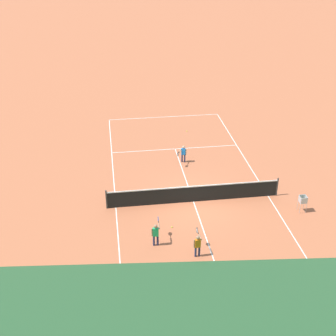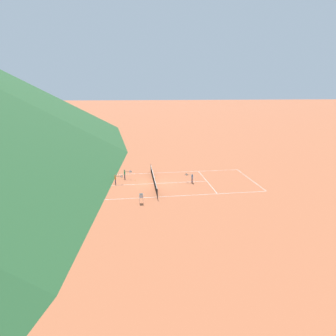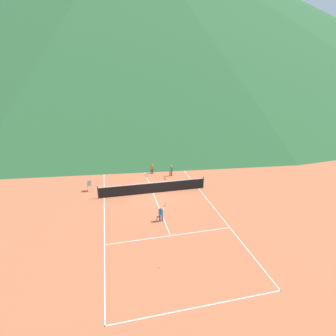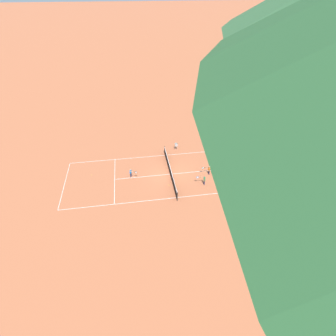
# 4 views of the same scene
# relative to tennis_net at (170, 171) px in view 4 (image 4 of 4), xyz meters

# --- Properties ---
(ground_plane) EXTENTS (600.00, 600.00, 0.00)m
(ground_plane) POSITION_rel_tennis_net_xyz_m (0.00, 0.00, -0.50)
(ground_plane) COLOR #B7603D
(court_line_markings) EXTENTS (8.25, 23.85, 0.01)m
(court_line_markings) POSITION_rel_tennis_net_xyz_m (0.00, 0.00, -0.50)
(court_line_markings) COLOR white
(court_line_markings) RESTS_ON ground
(tennis_net) EXTENTS (9.18, 0.08, 1.06)m
(tennis_net) POSITION_rel_tennis_net_xyz_m (0.00, 0.00, 0.00)
(tennis_net) COLOR #2D2D2D
(tennis_net) RESTS_ON ground
(windscreen_fence_far) EXTENTS (17.28, 0.08, 2.90)m
(windscreen_fence_far) POSITION_rel_tennis_net_xyz_m (-0.00, 15.50, 0.81)
(windscreen_fence_far) COLOR #2D754C
(windscreen_fence_far) RESTS_ON ground
(player_near_service) EXTENTS (0.42, 0.96, 1.14)m
(player_near_service) POSITION_rel_tennis_net_xyz_m (2.39, 3.36, 0.17)
(player_near_service) COLOR #23284C
(player_near_service) RESTS_ON ground
(player_far_baseline) EXTENTS (0.76, 0.93, 1.26)m
(player_far_baseline) POSITION_rel_tennis_net_xyz_m (0.80, 7.57, 0.23)
(player_far_baseline) COLOR #23284C
(player_far_baseline) RESTS_ON ground
(player_near_baseline) EXTENTS (0.37, 0.95, 1.10)m
(player_near_baseline) POSITION_rel_tennis_net_xyz_m (0.67, 4.39, 0.15)
(player_near_baseline) COLOR #23284C
(player_near_baseline) RESTS_ON ground
(player_far_service) EXTENTS (0.67, 0.84, 1.09)m
(player_far_service) POSITION_rel_tennis_net_xyz_m (-0.19, -4.48, 0.14)
(player_far_service) COLOR #23284C
(player_far_service) RESTS_ON ground
(tennis_ball_mid_court) EXTENTS (0.07, 0.07, 0.07)m
(tennis_ball_mid_court) POSITION_rel_tennis_net_xyz_m (2.01, -0.47, -0.47)
(tennis_ball_mid_court) COLOR #CCE033
(tennis_ball_mid_court) RESTS_ON ground
(tennis_ball_service_box) EXTENTS (0.07, 0.07, 0.07)m
(tennis_ball_service_box) POSITION_rel_tennis_net_xyz_m (-0.69, 6.38, -0.47)
(tennis_ball_service_box) COLOR #CCE033
(tennis_ball_service_box) RESTS_ON ground
(tennis_ball_by_net_right) EXTENTS (0.07, 0.07, 0.07)m
(tennis_ball_by_net_right) POSITION_rel_tennis_net_xyz_m (-4.85, 9.83, -0.47)
(tennis_ball_by_net_right) COLOR #CCE033
(tennis_ball_by_net_right) RESTS_ON ground
(tennis_ball_by_net_left) EXTENTS (0.07, 0.07, 0.07)m
(tennis_ball_by_net_left) POSITION_rel_tennis_net_xyz_m (5.00, 9.03, -0.47)
(tennis_ball_by_net_left) COLOR #CCE033
(tennis_ball_by_net_left) RESTS_ON ground
(tennis_ball_near_corner) EXTENTS (0.07, 0.07, 0.07)m
(tennis_ball_near_corner) POSITION_rel_tennis_net_xyz_m (1.47, 2.16, -0.47)
(tennis_ball_near_corner) COLOR #CCE033
(tennis_ball_near_corner) RESTS_ON ground
(tennis_ball_alley_right) EXTENTS (0.07, 0.07, 0.07)m
(tennis_ball_alley_right) POSITION_rel_tennis_net_xyz_m (3.93, 5.91, -0.47)
(tennis_ball_alley_right) COLOR #CCE033
(tennis_ball_alley_right) RESTS_ON ground
(tennis_ball_far_corner) EXTENTS (0.07, 0.07, 0.07)m
(tennis_ball_far_corner) POSITION_rel_tennis_net_xyz_m (-2.25, 10.69, -0.47)
(tennis_ball_far_corner) COLOR #CCE033
(tennis_ball_far_corner) RESTS_ON ground
(tennis_ball_alley_left) EXTENTS (0.07, 0.07, 0.07)m
(tennis_ball_alley_left) POSITION_rel_tennis_net_xyz_m (-1.23, -9.03, -0.47)
(tennis_ball_alley_left) COLOR #CCE033
(tennis_ball_alley_left) RESTS_ON ground
(ball_hopper) EXTENTS (0.36, 0.36, 0.89)m
(ball_hopper) POSITION_rel_tennis_net_xyz_m (-5.29, 1.65, 0.16)
(ball_hopper) COLOR #B7B7BC
(ball_hopper) RESTS_ON ground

